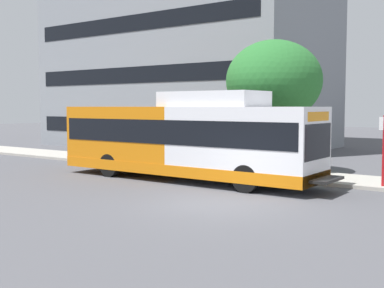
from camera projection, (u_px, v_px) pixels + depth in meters
name	position (u px, v px, depth m)	size (l,w,h in m)	color
ground_plane	(50.00, 182.00, 20.02)	(120.00, 120.00, 0.00)	#4C4C51
sidewalk_curb	(191.00, 167.00, 24.51)	(3.00, 56.00, 0.14)	#A8A399
transit_bus	(185.00, 139.00, 20.36)	(2.58, 12.25, 3.65)	white
bus_stop_sign_pole	(384.00, 145.00, 17.99)	(0.10, 0.36, 2.60)	red
street_tree_near_stop	(274.00, 81.00, 22.44)	(4.36, 4.36, 5.94)	#4C3823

